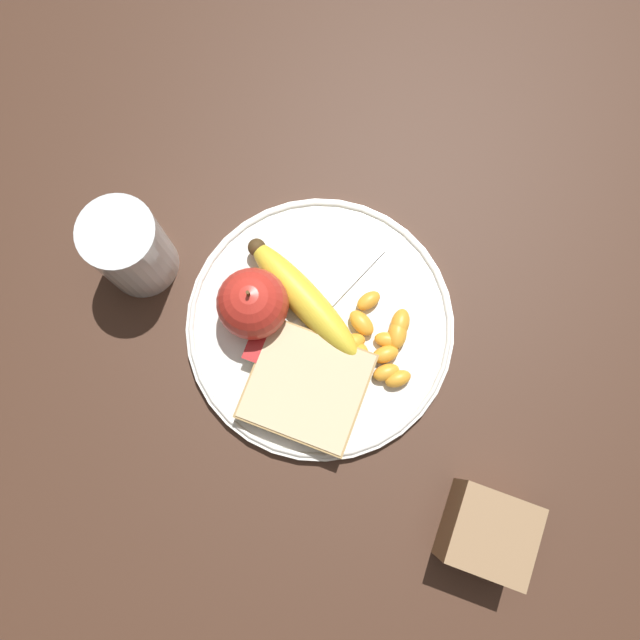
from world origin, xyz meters
TOP-DOWN VIEW (x-y plane):
  - ground_plane at (0.00, 0.00)m, footprint 3.00×3.00m
  - plate at (0.00, 0.00)m, footprint 0.29×0.29m
  - juice_glass at (0.21, -0.00)m, footprint 0.08×0.08m
  - apple at (0.07, 0.01)m, footprint 0.07×0.07m
  - banana at (0.03, -0.02)m, footprint 0.16×0.11m
  - bread_slice at (-0.01, 0.07)m, footprint 0.12×0.11m
  - fork at (0.01, -0.01)m, footprint 0.09×0.17m
  - jam_packet at (0.04, 0.05)m, footprint 0.04×0.03m
  - orange_segment_0 at (-0.07, -0.01)m, footprint 0.03×0.02m
  - orange_segment_1 at (-0.08, 0.03)m, footprint 0.03×0.03m
  - orange_segment_2 at (-0.04, -0.04)m, footprint 0.03×0.03m
  - orange_segment_3 at (-0.08, 0.01)m, footprint 0.03×0.03m
  - orange_segment_4 at (-0.05, 0.02)m, footprint 0.03×0.04m
  - orange_segment_5 at (-0.04, 0.01)m, footprint 0.04×0.04m
  - orange_segment_6 at (-0.08, -0.03)m, footprint 0.02×0.03m
  - orange_segment_7 at (-0.08, -0.02)m, footprint 0.03×0.04m
  - orange_segment_8 at (-0.10, 0.03)m, footprint 0.03×0.03m
  - orange_segment_9 at (-0.04, -0.01)m, footprint 0.04×0.03m
  - condiment_caddy at (-0.22, 0.14)m, footprint 0.08×0.08m

SIDE VIEW (x-z plane):
  - ground_plane at x=0.00m, z-range 0.00..0.00m
  - plate at x=0.00m, z-range 0.00..0.02m
  - fork at x=0.01m, z-range 0.01..0.02m
  - orange_segment_0 at x=-0.07m, z-range 0.01..0.03m
  - orange_segment_2 at x=-0.04m, z-range 0.01..0.03m
  - orange_segment_8 at x=-0.10m, z-range 0.01..0.03m
  - orange_segment_1 at x=-0.08m, z-range 0.01..0.03m
  - orange_segment_3 at x=-0.08m, z-range 0.01..0.03m
  - orange_segment_9 at x=-0.04m, z-range 0.01..0.03m
  - orange_segment_5 at x=-0.04m, z-range 0.01..0.03m
  - orange_segment_6 at x=-0.08m, z-range 0.01..0.03m
  - orange_segment_7 at x=-0.08m, z-range 0.01..0.03m
  - orange_segment_4 at x=-0.05m, z-range 0.01..0.03m
  - jam_packet at x=0.04m, z-range 0.01..0.03m
  - bread_slice at x=-0.01m, z-range 0.01..0.03m
  - banana at x=0.03m, z-range 0.01..0.05m
  - condiment_caddy at x=-0.22m, z-range 0.00..0.07m
  - juice_glass at x=0.21m, z-range 0.00..0.10m
  - apple at x=0.07m, z-range 0.01..0.09m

